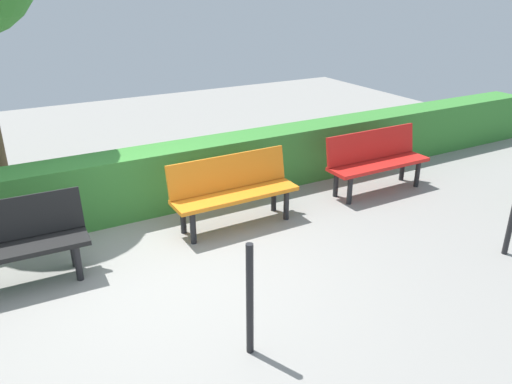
# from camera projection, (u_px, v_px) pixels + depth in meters

# --- Properties ---
(ground_plane) EXTENTS (17.10, 17.10, 0.00)m
(ground_plane) POSITION_uv_depth(u_px,v_px,m) (154.00, 274.00, 5.11)
(ground_plane) COLOR gray
(bench_red) EXTENTS (1.57, 0.46, 0.86)m
(bench_red) POSITION_uv_depth(u_px,v_px,m) (376.00, 158.00, 7.03)
(bench_red) COLOR red
(bench_red) RESTS_ON ground_plane
(bench_orange) EXTENTS (1.58, 0.47, 0.86)m
(bench_orange) POSITION_uv_depth(u_px,v_px,m) (233.00, 188.00, 6.01)
(bench_orange) COLOR orange
(bench_orange) RESTS_ON ground_plane
(hedge_row) EXTENTS (13.10, 0.53, 0.82)m
(hedge_row) POSITION_uv_depth(u_px,v_px,m) (194.00, 173.00, 6.70)
(hedge_row) COLOR #387F33
(hedge_row) RESTS_ON ground_plane
(railing_post_mid) EXTENTS (0.06, 0.06, 1.00)m
(railing_post_mid) POSITION_uv_depth(u_px,v_px,m) (250.00, 300.00, 3.85)
(railing_post_mid) COLOR black
(railing_post_mid) RESTS_ON ground_plane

